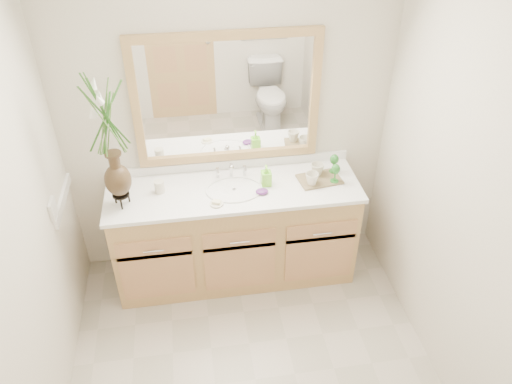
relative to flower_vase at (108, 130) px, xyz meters
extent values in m
plane|color=#BFB4A3|center=(0.78, -0.94, -1.42)|extent=(2.60, 2.60, 0.00)
cube|color=white|center=(0.78, -0.94, 0.98)|extent=(2.40, 2.60, 0.02)
cube|color=silver|center=(0.78, 0.36, -0.22)|extent=(2.40, 0.02, 2.40)
cube|color=silver|center=(-0.42, -0.94, -0.22)|extent=(0.02, 2.60, 2.40)
cube|color=silver|center=(1.98, -0.94, -0.22)|extent=(0.02, 2.60, 2.40)
cube|color=tan|center=(0.78, 0.07, -1.02)|extent=(1.80, 0.55, 0.80)
cube|color=white|center=(0.78, 0.07, -0.60)|extent=(1.84, 0.57, 0.03)
ellipsoid|color=white|center=(0.78, 0.05, -0.64)|extent=(0.38, 0.30, 0.12)
cylinder|color=silver|center=(0.78, 0.23, -0.53)|extent=(0.02, 0.02, 0.11)
cylinder|color=silver|center=(0.68, 0.23, -0.55)|extent=(0.02, 0.02, 0.08)
cylinder|color=silver|center=(0.88, 0.23, -0.55)|extent=(0.02, 0.02, 0.08)
cube|color=white|center=(0.78, 0.34, -0.01)|extent=(1.20, 0.01, 0.85)
cube|color=tan|center=(0.78, 0.33, 0.44)|extent=(1.32, 0.04, 0.06)
cube|color=tan|center=(0.78, 0.33, -0.47)|extent=(1.32, 0.04, 0.06)
cube|color=tan|center=(0.15, 0.33, -0.01)|extent=(0.06, 0.04, 0.85)
cube|color=tan|center=(1.41, 0.33, -0.01)|extent=(0.06, 0.04, 0.85)
cube|color=white|center=(-0.40, -0.18, -0.44)|extent=(0.02, 0.12, 0.12)
cylinder|color=black|center=(0.00, 0.00, -0.50)|extent=(0.12, 0.12, 0.01)
ellipsoid|color=#2F2015|center=(0.00, 0.00, -0.38)|extent=(0.18, 0.18, 0.23)
cylinder|color=#2F2015|center=(0.00, 0.00, -0.23)|extent=(0.07, 0.07, 0.10)
cylinder|color=#4C7A33|center=(0.00, 0.00, 0.04)|extent=(0.06, 0.06, 0.42)
cylinder|color=beige|center=(0.26, 0.11, -0.54)|extent=(0.07, 0.07, 0.09)
cylinder|color=beige|center=(0.64, -0.10, -0.58)|extent=(0.10, 0.10, 0.01)
cube|color=beige|center=(0.64, -0.10, -0.56)|extent=(0.07, 0.06, 0.02)
imported|color=#80EC37|center=(1.02, 0.09, -0.51)|extent=(0.07, 0.07, 0.15)
ellipsoid|color=#5F2674|center=(0.97, -0.02, -0.57)|extent=(0.11, 0.09, 0.03)
cube|color=brown|center=(1.42, 0.08, -0.58)|extent=(0.33, 0.25, 0.02)
imported|color=beige|center=(1.35, 0.02, -0.52)|extent=(0.10, 0.09, 0.10)
imported|color=beige|center=(1.41, 0.13, -0.52)|extent=(0.12, 0.11, 0.10)
cylinder|color=#277527|center=(1.52, 0.03, -0.57)|extent=(0.06, 0.06, 0.01)
cylinder|color=#277527|center=(1.52, 0.03, -0.52)|extent=(0.01, 0.01, 0.09)
ellipsoid|color=#277527|center=(1.52, 0.03, -0.46)|extent=(0.06, 0.06, 0.08)
cylinder|color=#277527|center=(1.55, 0.15, -0.57)|extent=(0.06, 0.06, 0.01)
cylinder|color=#277527|center=(1.55, 0.15, -0.52)|extent=(0.01, 0.01, 0.09)
ellipsoid|color=#277527|center=(1.55, 0.15, -0.46)|extent=(0.07, 0.07, 0.08)
camera|label=1|loc=(0.49, -2.85, 1.51)|focal=35.00mm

